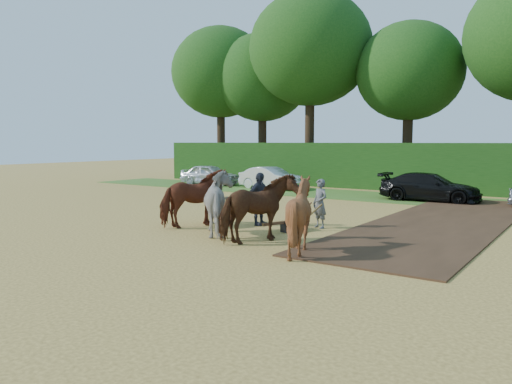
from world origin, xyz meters
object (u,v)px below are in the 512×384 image
at_px(spectator_near, 220,201).
at_px(spectator_far, 259,199).
at_px(plough_team, 243,206).
at_px(parked_cars, 374,184).

xyz_separation_m(spectator_near, spectator_far, (1.52, 0.41, 0.13)).
relative_size(spectator_near, spectator_far, 0.87).
xyz_separation_m(plough_team, parked_cars, (-1.14, 13.98, -0.34)).
xyz_separation_m(spectator_far, parked_cars, (-0.19, 11.67, -0.27)).
height_order(spectator_near, spectator_far, spectator_far).
height_order(spectator_near, parked_cars, spectator_near).
distance_m(spectator_near, spectator_far, 1.58).
distance_m(spectator_near, plough_team, 3.12).
xyz_separation_m(spectator_near, plough_team, (2.46, -1.90, 0.20)).
height_order(spectator_far, plough_team, plough_team).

